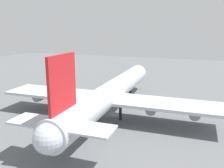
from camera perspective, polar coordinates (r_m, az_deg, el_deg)
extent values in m
plane|color=slate|center=(66.35, 0.00, -7.12)|extent=(254.98, 254.98, 0.00)
cylinder|color=silver|center=(64.45, 0.00, -1.91)|extent=(58.29, 5.96, 5.96)
sphere|color=silver|center=(91.77, 6.11, 2.57)|extent=(5.84, 5.84, 5.84)
sphere|color=silver|center=(39.82, -14.52, -12.19)|extent=(5.07, 5.07, 5.07)
cube|color=red|center=(41.02, -11.53, 0.20)|extent=(8.16, 0.50, 9.54)
cube|color=silver|center=(39.99, -5.97, -10.30)|extent=(5.25, 8.94, 0.36)
cube|color=silver|center=(44.69, -17.21, -8.26)|extent=(5.25, 8.94, 0.36)
cube|color=silver|center=(58.73, 13.17, -4.69)|extent=(9.91, 26.80, 0.70)
cube|color=silver|center=(68.67, -12.87, -2.07)|extent=(9.91, 26.80, 0.70)
cylinder|color=gray|center=(60.69, 9.42, -5.52)|extent=(4.77, 2.50, 2.50)
cylinder|color=gray|center=(59.91, 18.84, -6.32)|extent=(4.77, 2.50, 2.50)
cylinder|color=gray|center=(67.93, -9.48, -3.49)|extent=(4.77, 2.50, 2.50)
cylinder|color=gray|center=(73.12, -16.31, -2.64)|extent=(4.77, 2.50, 2.50)
cylinder|color=black|center=(82.86, 4.33, -1.81)|extent=(0.70, 0.70, 3.26)
cylinder|color=black|center=(62.22, 1.96, -6.93)|extent=(0.70, 0.70, 3.26)
cylinder|color=black|center=(64.38, -3.64, -6.25)|extent=(0.70, 0.70, 3.26)
cube|color=yellow|center=(91.37, -20.52, -1.32)|extent=(1.86, 2.17, 2.05)
cube|color=yellow|center=(93.19, -20.25, -1.29)|extent=(3.06, 2.77, 1.23)
cylinder|color=black|center=(91.97, -21.07, -1.94)|extent=(0.89, 0.64, 0.86)
cylinder|color=black|center=(91.50, -19.84, -1.91)|extent=(0.89, 0.64, 0.86)
cylinder|color=black|center=(94.09, -20.75, -1.58)|extent=(0.89, 0.64, 0.86)
cylinder|color=black|center=(93.63, -19.55, -1.55)|extent=(0.89, 0.64, 0.86)
cone|color=orange|center=(92.39, 6.51, -1.09)|extent=(0.53, 0.53, 0.75)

